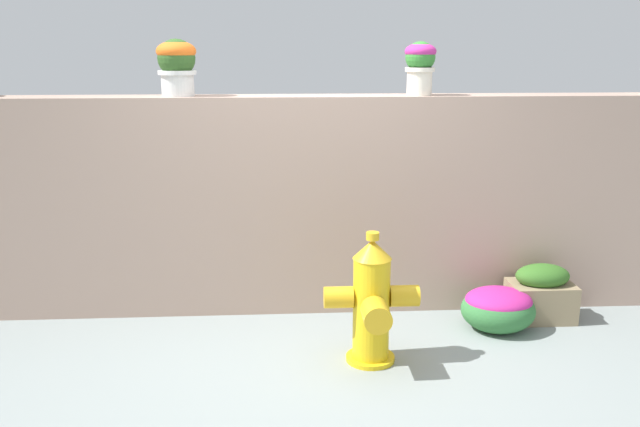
{
  "coord_description": "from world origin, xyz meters",
  "views": [
    {
      "loc": [
        -0.17,
        -4.06,
        2.04
      ],
      "look_at": [
        0.12,
        0.82,
        0.81
      ],
      "focal_mm": 37.88,
      "sensor_mm": 36.0,
      "label": 1
    }
  ],
  "objects_px": {
    "fire_hydrant": "(372,304)",
    "flower_bush_left": "(498,307)",
    "planter_box": "(541,293)",
    "potted_plant_2": "(420,63)",
    "potted_plant_1": "(177,63)"
  },
  "relations": [
    {
      "from": "potted_plant_2",
      "to": "fire_hydrant",
      "type": "xyz_separation_m",
      "value": [
        -0.46,
        -0.98,
        -1.5
      ]
    },
    {
      "from": "fire_hydrant",
      "to": "planter_box",
      "type": "distance_m",
      "value": 1.53
    },
    {
      "from": "fire_hydrant",
      "to": "planter_box",
      "type": "bearing_deg",
      "value": 24.48
    },
    {
      "from": "fire_hydrant",
      "to": "flower_bush_left",
      "type": "distance_m",
      "value": 1.13
    },
    {
      "from": "planter_box",
      "to": "potted_plant_1",
      "type": "bearing_deg",
      "value": 172.02
    },
    {
      "from": "potted_plant_2",
      "to": "flower_bush_left",
      "type": "relative_size",
      "value": 0.72
    },
    {
      "from": "potted_plant_1",
      "to": "fire_hydrant",
      "type": "bearing_deg",
      "value": -37.36
    },
    {
      "from": "fire_hydrant",
      "to": "potted_plant_1",
      "type": "bearing_deg",
      "value": 142.64
    },
    {
      "from": "potted_plant_1",
      "to": "planter_box",
      "type": "height_order",
      "value": "potted_plant_1"
    },
    {
      "from": "planter_box",
      "to": "flower_bush_left",
      "type": "bearing_deg",
      "value": -157.98
    },
    {
      "from": "potted_plant_2",
      "to": "fire_hydrant",
      "type": "bearing_deg",
      "value": -115.39
    },
    {
      "from": "potted_plant_2",
      "to": "fire_hydrant",
      "type": "height_order",
      "value": "potted_plant_2"
    },
    {
      "from": "flower_bush_left",
      "to": "potted_plant_2",
      "type": "bearing_deg",
      "value": 136.95
    },
    {
      "from": "potted_plant_1",
      "to": "flower_bush_left",
      "type": "relative_size",
      "value": 0.76
    },
    {
      "from": "flower_bush_left",
      "to": "planter_box",
      "type": "bearing_deg",
      "value": 22.02
    }
  ]
}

